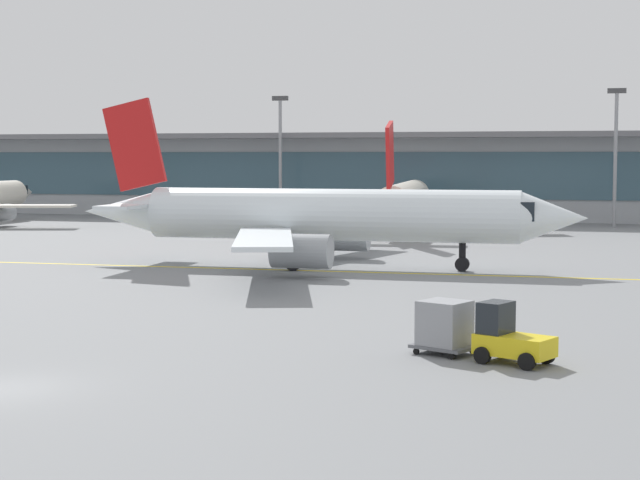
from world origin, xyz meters
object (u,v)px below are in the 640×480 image
Objects in this scene: taxiing_regional_jet at (325,216)px; baggage_tug at (509,338)px; cargo_dolly_lead at (445,325)px; apron_light_mast_1 at (280,152)px; apron_light_mast_2 at (616,151)px; gate_airplane_1 at (404,200)px.

baggage_tug is (14.28, -27.61, -2.38)m from taxiing_regional_jet.
apron_light_mast_1 is (-29.64, 71.87, 6.42)m from cargo_dolly_lead.
apron_light_mast_1 is at bearing 176.52° from apron_light_mast_2.
baggage_tug is 1.15× the size of cargo_dolly_lead.
apron_light_mast_1 reaches higher than baggage_tug.
apron_light_mast_2 is (5.77, 69.72, 6.47)m from cargo_dolly_lead.
cargo_dolly_lead is at bearing 180.00° from baggage_tug.
taxiing_regional_jet reaches higher than gate_airplane_1.
apron_light_mast_1 reaches higher than cargo_dolly_lead.
gate_airplane_1 is 61.42m from baggage_tug.
baggage_tug is at bearing -66.27° from apron_light_mast_1.
apron_light_mast_2 reaches higher than taxiing_regional_jet.
apron_light_mast_1 is at bearing 45.26° from gate_airplane_1.
apron_light_mast_1 is (-32.04, 72.90, 6.58)m from baggage_tug.
gate_airplane_1 is 59.85m from cargo_dolly_lead.
cargo_dolly_lead is (-2.40, 1.03, 0.16)m from baggage_tug.
taxiing_regional_jet reaches higher than baggage_tug.
apron_light_mast_2 is (3.37, 70.74, 6.63)m from baggage_tug.
apron_light_mast_2 reaches higher than baggage_tug.
apron_light_mast_2 is at bearing -3.48° from apron_light_mast_1.
apron_light_mast_2 is at bearing -64.49° from gate_airplane_1.
cargo_dolly_lead is 78.01m from apron_light_mast_1.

